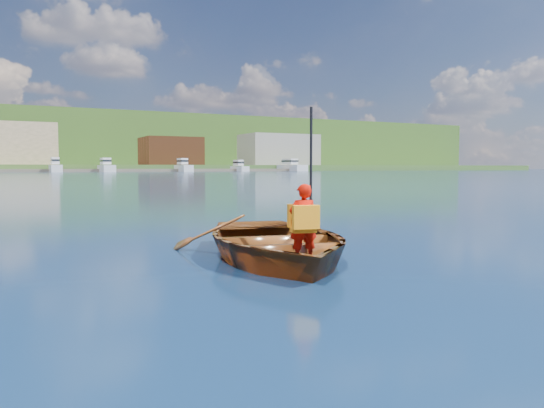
% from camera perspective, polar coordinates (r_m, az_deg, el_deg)
% --- Properties ---
extents(ground, '(600.00, 600.00, 0.00)m').
position_cam_1_polar(ground, '(7.25, 4.85, -6.58)').
color(ground, '#13283A').
rests_on(ground, ground).
extents(rowboat, '(3.63, 4.48, 0.82)m').
position_cam_1_polar(rowboat, '(7.66, 0.30, -4.04)').
color(rowboat, brown).
rests_on(rowboat, ground).
extents(child_paddler, '(0.42, 0.40, 2.01)m').
position_cam_1_polar(child_paddler, '(6.79, 3.39, -1.91)').
color(child_paddler, '#BA0D02').
rests_on(child_paddler, ground).
extents(shoreline, '(400.00, 140.00, 22.00)m').
position_cam_1_polar(shoreline, '(242.88, -25.94, 5.72)').
color(shoreline, '#365121').
rests_on(shoreline, ground).
extents(dock, '(159.92, 14.48, 0.80)m').
position_cam_1_polar(dock, '(154.18, -24.64, 3.29)').
color(dock, brown).
rests_on(dock, ground).
extents(marina_yachts, '(143.85, 13.86, 4.37)m').
position_cam_1_polar(marina_yachts, '(149.76, -22.56, 3.73)').
color(marina_yachts, silver).
rests_on(marina_yachts, ground).
extents(hillside_trees, '(306.93, 84.03, 25.95)m').
position_cam_1_polar(hillside_trees, '(247.03, -20.44, 7.60)').
color(hillside_trees, '#382314').
rests_on(hillside_trees, ground).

